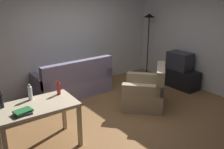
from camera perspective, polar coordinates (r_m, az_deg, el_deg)
ground_plane at (r=5.01m, az=2.56°, el=-9.97°), size 5.20×4.40×0.02m
wall_rear at (r=6.33m, az=-10.15°, el=8.98°), size 5.20×0.10×2.70m
wall_right at (r=6.46m, az=21.05°, el=8.23°), size 0.10×4.40×2.70m
couch at (r=5.97m, az=-8.91°, el=-1.95°), size 1.78×0.84×0.92m
tv_stand at (r=6.70m, az=15.17°, el=-0.68°), size 0.44×1.10×0.48m
tv at (r=6.57m, az=15.53°, el=3.11°), size 0.41×0.60×0.44m
torchiere_lamp at (r=7.17m, az=8.56°, el=10.71°), size 0.32×0.32×1.81m
desk at (r=3.99m, az=-17.06°, el=-8.17°), size 1.23×0.76×0.76m
potted_plant at (r=6.79m, az=-1.51°, el=1.07°), size 0.36×0.36×0.57m
armchair at (r=5.40m, az=7.99°, el=-4.04°), size 1.23×1.23×0.92m
bottle_dark at (r=3.98m, az=-24.41°, el=-5.56°), size 0.06×0.06×0.26m
bottle_clear at (r=4.10m, az=-18.55°, el=-4.10°), size 0.07×0.07×0.26m
bottle_red at (r=4.19m, az=-12.34°, el=-3.21°), size 0.06×0.06×0.24m
book_stack at (r=3.71m, az=-20.03°, el=-8.24°), size 0.27×0.20×0.06m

